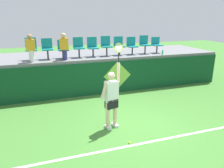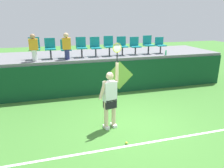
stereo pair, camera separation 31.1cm
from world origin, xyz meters
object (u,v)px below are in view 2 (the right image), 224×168
at_px(water_bottle, 166,53).
at_px(stadium_chair_2, 66,48).
at_px(stadium_chair_1, 50,47).
at_px(tennis_ball, 126,143).
at_px(stadium_chair_7, 135,45).
at_px(spectator_0, 67,45).
at_px(stadium_chair_5, 109,45).
at_px(stadium_chair_6, 122,45).
at_px(stadium_chair_4, 95,46).
at_px(stadium_chair_3, 81,46).
at_px(spectator_1, 34,47).
at_px(tennis_player, 110,97).
at_px(stadium_chair_9, 160,44).
at_px(stadium_chair_0, 34,47).
at_px(stadium_chair_8, 148,44).

distance_m(water_bottle, stadium_chair_2, 4.55).
bearing_deg(stadium_chair_1, tennis_ball, -70.09).
relative_size(tennis_ball, stadium_chair_7, 0.08).
relative_size(tennis_ball, spectator_0, 0.06).
bearing_deg(stadium_chair_5, stadium_chair_6, -0.10).
bearing_deg(stadium_chair_4, stadium_chair_3, -179.82).
xyz_separation_m(stadium_chair_5, spectator_1, (-3.22, -0.45, 0.07)).
height_order(stadium_chair_1, stadium_chair_7, stadium_chair_1).
bearing_deg(stadium_chair_1, tennis_player, -67.51).
height_order(stadium_chair_2, stadium_chair_9, stadium_chair_2).
relative_size(stadium_chair_5, stadium_chair_6, 1.05).
bearing_deg(stadium_chair_1, stadium_chair_7, 0.01).
distance_m(water_bottle, stadium_chair_0, 5.83).
bearing_deg(stadium_chair_0, stadium_chair_8, -0.05).
distance_m(stadium_chair_4, spectator_0, 1.36).
bearing_deg(stadium_chair_1, stadium_chair_6, 0.01).
xyz_separation_m(tennis_player, stadium_chair_8, (2.96, 3.81, 1.04)).
bearing_deg(tennis_player, stadium_chair_0, 120.07).
bearing_deg(tennis_player, stadium_chair_1, 112.49).
distance_m(stadium_chair_1, stadium_chair_4, 1.95).
bearing_deg(stadium_chair_2, stadium_chair_4, 0.24).
height_order(stadium_chair_5, spectator_1, spectator_1).
bearing_deg(stadium_chair_0, spectator_0, -17.70).
bearing_deg(stadium_chair_7, stadium_chair_5, 179.94).
xyz_separation_m(stadium_chair_6, stadium_chair_8, (1.32, -0.00, 0.01)).
bearing_deg(stadium_chair_4, spectator_0, -162.41).
bearing_deg(stadium_chair_3, spectator_1, -167.02).
distance_m(stadium_chair_0, stadium_chair_5, 3.22).
xyz_separation_m(stadium_chair_8, spectator_0, (-3.88, -0.41, 0.10)).
bearing_deg(stadium_chair_5, stadium_chair_3, 180.00).
bearing_deg(tennis_player, stadium_chair_2, 103.57).
bearing_deg(stadium_chair_7, stadium_chair_3, 179.97).
xyz_separation_m(stadium_chair_1, stadium_chair_6, (3.22, 0.00, -0.01)).
bearing_deg(stadium_chair_4, tennis_ball, -92.44).
distance_m(stadium_chair_1, stadium_chair_6, 3.22).
relative_size(stadium_chair_3, stadium_chair_4, 1.01).
xyz_separation_m(tennis_ball, stadium_chair_7, (2.12, 4.82, 1.96)).
bearing_deg(tennis_ball, stadium_chair_6, 73.07).
height_order(stadium_chair_1, spectator_1, spectator_1).
relative_size(stadium_chair_4, stadium_chair_8, 1.00).
height_order(tennis_ball, stadium_chair_0, stadium_chair_0).
bearing_deg(stadium_chair_3, stadium_chair_9, -0.12).
relative_size(tennis_player, stadium_chair_3, 2.99).
relative_size(stadium_chair_6, stadium_chair_9, 1.10).
xyz_separation_m(stadium_chair_2, spectator_0, (0.00, -0.41, 0.15)).
bearing_deg(stadium_chair_4, stadium_chair_8, -0.08).
relative_size(stadium_chair_1, stadium_chair_3, 0.99).
bearing_deg(water_bottle, stadium_chair_1, 172.61).
distance_m(tennis_player, stadium_chair_9, 5.33).
distance_m(stadium_chair_3, spectator_1, 2.01).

